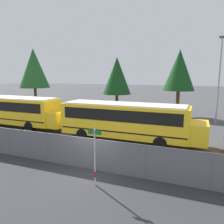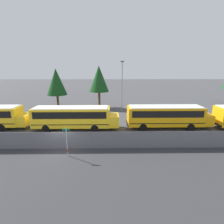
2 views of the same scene
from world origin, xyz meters
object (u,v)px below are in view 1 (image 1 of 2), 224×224
(school_bus_2, at_px, (127,119))
(tree_1, at_px, (179,70))
(tree_3, at_px, (117,76))
(tree_0, at_px, (34,68))
(street_sign, at_px, (95,156))
(school_bus_1, at_px, (15,109))
(light_pole, at_px, (219,78))

(school_bus_2, relative_size, tree_1, 1.36)
(tree_1, relative_size, tree_3, 1.07)
(tree_1, bearing_deg, tree_0, 179.60)
(street_sign, height_order, tree_3, tree_3)
(tree_1, xyz_separation_m, tree_3, (-8.88, 1.30, -0.70))
(street_sign, relative_size, tree_3, 0.36)
(school_bus_1, distance_m, school_bus_2, 12.12)
(school_bus_2, xyz_separation_m, light_pole, (7.04, 9.26, 3.13))
(tree_3, bearing_deg, tree_1, -8.35)
(school_bus_2, xyz_separation_m, tree_0, (-20.41, 13.16, 4.47))
(light_pole, bearing_deg, tree_0, 171.92)
(school_bus_2, height_order, street_sign, school_bus_2)
(school_bus_2, distance_m, light_pole, 12.04)
(school_bus_1, distance_m, light_pole, 21.29)
(tree_0, bearing_deg, school_bus_2, -32.81)
(street_sign, bearing_deg, tree_0, 136.01)
(tree_1, bearing_deg, light_pole, -40.70)
(school_bus_2, height_order, tree_1, tree_1)
(tree_1, bearing_deg, school_bus_1, -139.84)
(tree_1, bearing_deg, school_bus_2, -101.72)
(school_bus_1, height_order, light_pole, light_pole)
(tree_0, bearing_deg, light_pole, -8.08)
(school_bus_1, distance_m, street_sign, 15.12)
(tree_0, relative_size, tree_1, 1.13)
(school_bus_2, height_order, tree_3, tree_3)
(school_bus_1, xyz_separation_m, tree_0, (-8.29, 12.66, 4.47))
(light_pole, bearing_deg, school_bus_2, -127.23)
(street_sign, distance_m, tree_1, 20.86)
(school_bus_1, height_order, tree_0, tree_0)
(tree_3, bearing_deg, school_bus_1, -113.25)
(school_bus_2, relative_size, light_pole, 1.25)
(tree_3, bearing_deg, tree_0, -175.41)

